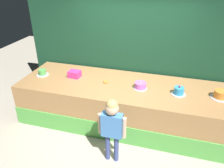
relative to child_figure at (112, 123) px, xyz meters
name	(u,v)px	position (x,y,z in m)	size (l,w,h in m)	color
ground_plane	(113,141)	(-0.10, 0.44, -0.79)	(12.00, 12.00, 0.00)	#BCB29E
stage_platform	(122,103)	(-0.10, 1.12, -0.35)	(4.26, 1.39, 0.88)	#B27F4C
curtain_backdrop	(132,41)	(-0.10, 1.91, 0.77)	(4.89, 0.08, 3.11)	#19472D
child_figure	(112,123)	(0.00, 0.00, 0.00)	(0.47, 0.22, 1.22)	#3F4C8C
pink_box	(75,74)	(-1.18, 1.20, 0.16)	(0.24, 0.19, 0.14)	#F0399A
donut	(106,82)	(-0.46, 1.13, 0.11)	(0.11, 0.11, 0.03)	orange
cake_far_left	(42,73)	(-1.91, 1.09, 0.15)	(0.27, 0.27, 0.13)	silver
cake_center_left	(140,86)	(0.27, 1.09, 0.15)	(0.27, 0.27, 0.18)	white
cake_center_right	(179,91)	(0.99, 1.06, 0.16)	(0.27, 0.27, 0.18)	silver
cake_far_right	(220,95)	(1.71, 1.13, 0.16)	(0.33, 0.33, 0.21)	silver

